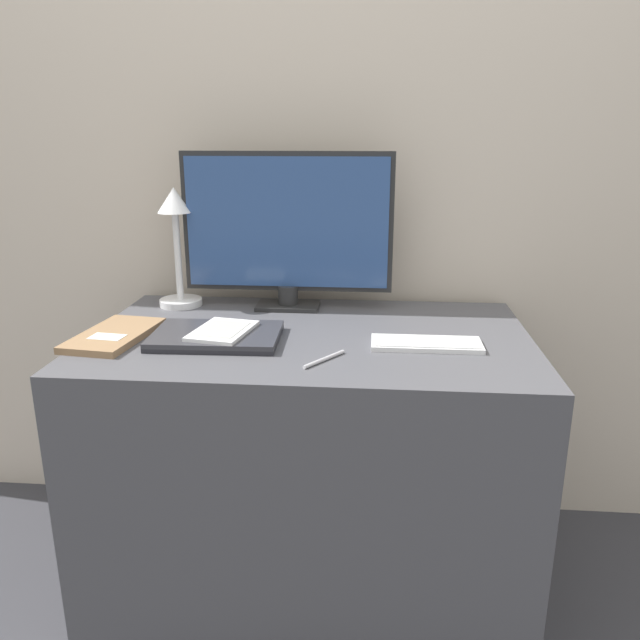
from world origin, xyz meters
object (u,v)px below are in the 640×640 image
Objects in this scene: laptop at (217,336)px; ereader at (223,331)px; keyboard at (426,344)px; notebook at (114,335)px; pen at (324,359)px; desk_lamp at (176,235)px; monitor at (287,229)px.

laptop is 0.02m from ereader.
keyboard is 0.90× the size of notebook.
notebook is at bearing -178.53° from laptop.
keyboard is at bearing 27.06° from pen.
ereader is 0.42m from desk_lamp.
ereader is at bearing -57.26° from desk_lamp.
notebook reaches higher than keyboard.
ereader is at bearing 155.85° from pen.
keyboard is 0.27m from pen.
notebook is at bearing -103.22° from desk_lamp.
keyboard is 0.84× the size of laptop.
ereader reaches higher than laptop.
monitor reaches higher than pen.
desk_lamp is at bearing 120.87° from laptop.
pen is (0.54, -0.12, -0.00)m from notebook.
desk_lamp is 0.39m from notebook.
keyboard is 0.78m from notebook.
keyboard is 0.50m from ereader.
monitor is at bearing 107.95° from pen.
pen is at bearing -72.05° from monitor.
ereader reaches higher than keyboard.
ereader reaches higher than pen.
keyboard is (0.38, -0.32, -0.23)m from monitor.
notebook is (-0.07, -0.32, -0.20)m from desk_lamp.
pen is (0.47, -0.43, -0.21)m from desk_lamp.
pen is at bearing -23.65° from laptop.
ereader is 0.58× the size of desk_lamp.
monitor reaches higher than keyboard.
notebook is (-0.78, -0.01, 0.00)m from keyboard.
monitor is 2.04× the size of notebook.
desk_lamp is at bearing 137.03° from pen.
desk_lamp reaches higher than laptop.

